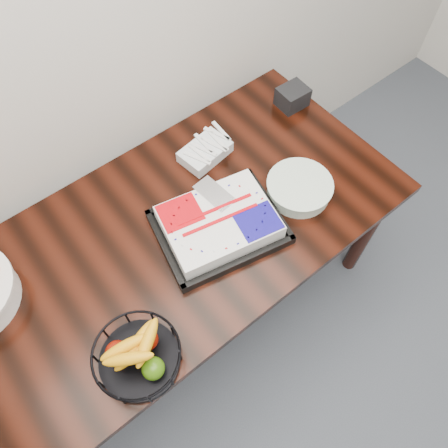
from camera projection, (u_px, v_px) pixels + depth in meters
table at (179, 242)px, 1.73m from camera, size 1.80×0.90×0.75m
cake_tray at (219, 224)px, 1.62m from camera, size 0.52×0.45×0.09m
fruit_basket at (138, 356)px, 1.36m from camera, size 0.28×0.28×0.15m
plate_stack at (299, 188)px, 1.72m from camera, size 0.26×0.26×0.06m
fork_bag at (205, 151)px, 1.82m from camera, size 0.22×0.16×0.06m
napkin_box at (292, 97)px, 1.96m from camera, size 0.13×0.11×0.09m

